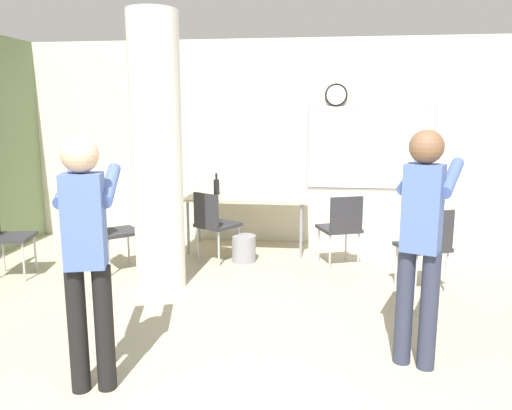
% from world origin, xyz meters
% --- Properties ---
extents(wall_back, '(8.00, 0.15, 2.80)m').
position_xyz_m(wall_back, '(0.03, 5.06, 1.40)').
color(wall_back, beige).
rests_on(wall_back, ground_plane).
extents(support_pillar, '(0.51, 0.51, 2.80)m').
position_xyz_m(support_pillar, '(-0.99, 2.99, 1.40)').
color(support_pillar, white).
rests_on(support_pillar, ground_plane).
extents(folding_table, '(1.58, 0.72, 0.73)m').
position_xyz_m(folding_table, '(-0.29, 4.51, 0.68)').
color(folding_table, beige).
rests_on(folding_table, ground_plane).
extents(bottle_on_table, '(0.08, 0.08, 0.29)m').
position_xyz_m(bottle_on_table, '(-0.71, 4.61, 0.84)').
color(bottle_on_table, black).
rests_on(bottle_on_table, folding_table).
extents(waste_bin, '(0.30, 0.30, 0.33)m').
position_xyz_m(waste_bin, '(-0.25, 3.96, 0.17)').
color(waste_bin, gray).
rests_on(waste_bin, ground_plane).
extents(chair_table_left, '(0.61, 0.61, 0.87)m').
position_xyz_m(chair_table_left, '(-0.61, 3.93, 0.51)').
color(chair_table_left, '#2D2D33').
rests_on(chair_table_left, ground_plane).
extents(chair_by_left_wall, '(0.52, 0.52, 0.87)m').
position_xyz_m(chair_by_left_wall, '(-2.81, 3.07, 0.51)').
color(chair_by_left_wall, '#2D2D33').
rests_on(chair_by_left_wall, ground_plane).
extents(chair_near_pillar, '(0.62, 0.62, 0.87)m').
position_xyz_m(chair_near_pillar, '(-1.71, 3.42, 0.51)').
color(chair_near_pillar, '#2D2D33').
rests_on(chair_near_pillar, ground_plane).
extents(chair_mid_room, '(0.58, 0.58, 0.87)m').
position_xyz_m(chair_mid_room, '(1.76, 3.17, 0.51)').
color(chair_mid_room, '#2D2D33').
rests_on(chair_mid_room, ground_plane).
extents(chair_table_right, '(0.57, 0.57, 0.87)m').
position_xyz_m(chair_table_right, '(0.93, 3.90, 0.51)').
color(chair_table_right, '#2D2D33').
rests_on(chair_table_right, ground_plane).
extents(person_playing_front, '(0.49, 0.66, 1.68)m').
position_xyz_m(person_playing_front, '(-0.82, 0.99, 0.99)').
color(person_playing_front, black).
rests_on(person_playing_front, ground_plane).
extents(person_playing_side, '(0.55, 0.71, 1.71)m').
position_xyz_m(person_playing_side, '(1.37, 1.59, 1.01)').
color(person_playing_side, '#2D3347').
rests_on(person_playing_side, ground_plane).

